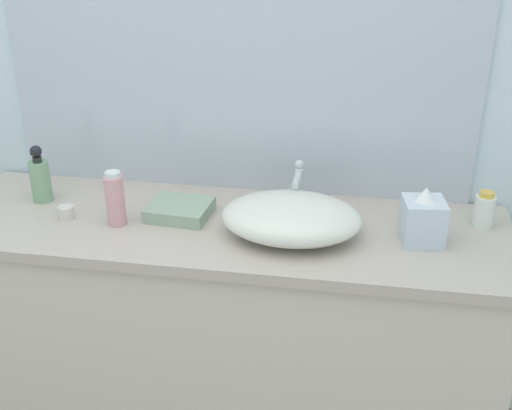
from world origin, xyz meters
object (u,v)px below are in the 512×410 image
at_px(sink_basin, 291,218).
at_px(folded_hand_towel, 180,210).
at_px(soap_dispenser, 40,178).
at_px(lotion_bottle, 484,210).
at_px(tissue_box, 423,219).
at_px(candle_jar, 66,212).
at_px(perfume_bottle, 115,199).

bearing_deg(sink_basin, folded_hand_towel, 168.85).
height_order(soap_dispenser, lotion_bottle, soap_dispenser).
xyz_separation_m(lotion_bottle, tissue_box, (-0.19, -0.13, 0.02)).
relative_size(soap_dispenser, lotion_bottle, 1.67).
distance_m(soap_dispenser, candle_jar, 0.18).
distance_m(candle_jar, folded_hand_towel, 0.35).
distance_m(sink_basin, soap_dispenser, 0.83).
bearing_deg(candle_jar, sink_basin, 0.54).
height_order(lotion_bottle, perfume_bottle, perfume_bottle).
height_order(perfume_bottle, tissue_box, same).
distance_m(perfume_bottle, folded_hand_towel, 0.20).
xyz_separation_m(tissue_box, candle_jar, (-1.07, -0.03, -0.05)).
relative_size(perfume_bottle, tissue_box, 1.00).
bearing_deg(soap_dispenser, folded_hand_towel, -4.11).
height_order(sink_basin, tissue_box, tissue_box).
xyz_separation_m(lotion_bottle, folded_hand_towel, (-0.92, -0.08, -0.03)).
xyz_separation_m(sink_basin, lotion_bottle, (0.56, 0.15, -0.00)).
distance_m(sink_basin, perfume_bottle, 0.53).
bearing_deg(folded_hand_towel, soap_dispenser, 175.89).
height_order(soap_dispenser, tissue_box, soap_dispenser).
bearing_deg(candle_jar, tissue_box, 1.65).
distance_m(soap_dispenser, perfume_bottle, 0.32).
bearing_deg(perfume_bottle, sink_basin, 1.42).
height_order(candle_jar, folded_hand_towel, same).
bearing_deg(candle_jar, soap_dispenser, 140.24).
height_order(sink_basin, candle_jar, sink_basin).
relative_size(lotion_bottle, candle_jar, 2.41).
bearing_deg(perfume_bottle, candle_jar, 177.74).
relative_size(candle_jar, folded_hand_towel, 0.25).
relative_size(sink_basin, tissue_box, 2.40).
bearing_deg(sink_basin, candle_jar, -179.46).
xyz_separation_m(lotion_bottle, candle_jar, (-1.26, -0.16, -0.03)).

